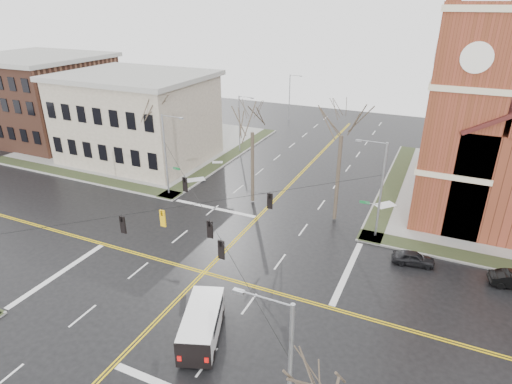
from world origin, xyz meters
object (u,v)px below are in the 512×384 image
at_px(cargo_van, 203,321).
at_px(parked_car_a, 413,258).
at_px(tree_nw_far, 153,111).
at_px(tree_nw_near, 252,128).
at_px(signal_pole_nw, 167,153).
at_px(signal_pole_se, 286,380).
at_px(streetlight_north_a, 240,122).
at_px(signal_pole_ne, 379,188).
at_px(tree_ne, 342,130).
at_px(streetlight_north_b, 290,95).

bearing_deg(cargo_van, parked_car_a, 31.40).
bearing_deg(tree_nw_far, tree_nw_near, -1.48).
bearing_deg(signal_pole_nw, parked_car_a, -6.92).
height_order(signal_pole_se, tree_nw_near, tree_nw_near).
xyz_separation_m(streetlight_north_a, parked_car_a, (25.80, -19.71, -3.89)).
height_order(signal_pole_se, cargo_van, signal_pole_se).
relative_size(streetlight_north_a, parked_car_a, 2.36).
bearing_deg(parked_car_a, signal_pole_se, 159.61).
relative_size(signal_pole_nw, parked_car_a, 2.65).
bearing_deg(streetlight_north_a, tree_nw_near, -59.06).
height_order(signal_pole_ne, tree_ne, tree_ne).
relative_size(streetlight_north_a, cargo_van, 1.35).
distance_m(streetlight_north_b, parked_car_a, 47.52).
xyz_separation_m(parked_car_a, tree_nw_near, (-17.19, 5.34, 7.71)).
relative_size(signal_pole_nw, streetlight_north_b, 1.12).
height_order(signal_pole_se, tree_nw_far, tree_nw_far).
bearing_deg(tree_ne, parked_car_a, -31.82).
bearing_deg(signal_pole_ne, signal_pole_nw, 180.00).
relative_size(signal_pole_ne, tree_ne, 0.70).
bearing_deg(tree_nw_near, signal_pole_nw, -167.07).
height_order(parked_car_a, tree_nw_near, tree_nw_near).
xyz_separation_m(streetlight_north_a, streetlight_north_b, (0.00, 20.00, 0.00)).
relative_size(streetlight_north_a, tree_ne, 0.62).
xyz_separation_m(streetlight_north_a, tree_ne, (17.81, -14.75, 4.81)).
distance_m(streetlight_north_a, cargo_van, 37.19).
bearing_deg(tree_nw_near, tree_nw_far, 178.52).
relative_size(streetlight_north_a, tree_nw_near, 0.70).
xyz_separation_m(signal_pole_nw, streetlight_north_b, (0.67, 36.50, -0.48)).
bearing_deg(streetlight_north_a, signal_pole_ne, -36.90).
distance_m(signal_pole_se, parked_car_a, 20.62).
distance_m(signal_pole_nw, parked_car_a, 27.02).
bearing_deg(signal_pole_nw, tree_nw_near, 12.93).
bearing_deg(tree_ne, tree_nw_far, 178.13).
bearing_deg(streetlight_north_b, tree_nw_far, -96.53).
xyz_separation_m(signal_pole_se, parked_car_a, (3.83, 19.79, -4.37)).
height_order(signal_pole_nw, signal_pole_se, same).
distance_m(signal_pole_ne, tree_ne, 6.26).
relative_size(signal_pole_nw, tree_ne, 0.70).
bearing_deg(tree_nw_far, tree_ne, -1.87).
xyz_separation_m(signal_pole_ne, cargo_van, (-7.65, -17.67, -3.70)).
bearing_deg(signal_pole_se, parked_car_a, 79.06).
bearing_deg(signal_pole_ne, cargo_van, -113.40).
bearing_deg(signal_pole_nw, streetlight_north_a, 87.68).
bearing_deg(signal_pole_se, signal_pole_nw, 134.55).
bearing_deg(tree_nw_far, streetlight_north_a, 74.49).
bearing_deg(tree_nw_far, signal_pole_nw, -37.22).
height_order(streetlight_north_a, tree_nw_near, tree_nw_near).
distance_m(streetlight_north_b, tree_ne, 39.35).
relative_size(signal_pole_nw, tree_nw_far, 0.75).
relative_size(signal_pole_se, tree_nw_near, 0.79).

